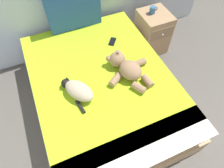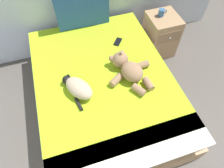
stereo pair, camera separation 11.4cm
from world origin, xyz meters
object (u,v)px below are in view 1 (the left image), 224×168
teddy_bear (127,67)px  mug (153,10)px  cell_phone (112,41)px  nightstand (152,32)px  patterned_cushion (73,9)px  bed (103,90)px  cat (78,90)px

teddy_bear → mug: 1.05m
cell_phone → nightstand: (0.73, 0.17, -0.22)m
patterned_cushion → cell_phone: patterned_cushion is taller
bed → cat: cat is taller
cat → teddy_bear: 0.58m
cell_phone → mug: (0.69, 0.22, 0.13)m
bed → nightstand: (1.06, 0.65, 0.05)m
patterned_cushion → nightstand: 1.20m
bed → cat: bearing=-159.4°
teddy_bear → cell_phone: teddy_bear is taller
cat → nightstand: 1.59m
bed → nightstand: bearing=31.5°
mug → bed: bearing=-145.9°
patterned_cushion → nightstand: bearing=-16.1°
cat → mug: 1.55m
bed → cell_phone: 0.64m
nightstand → patterned_cushion: bearing=163.9°
patterned_cushion → nightstand: size_ratio=1.11×
cat → mug: bearing=31.3°
cell_phone → nightstand: size_ratio=0.26×
cat → teddy_bear: (0.58, 0.07, 0.01)m
patterned_cushion → nightstand: (1.05, -0.30, -0.48)m
nightstand → mug: bearing=129.8°
teddy_bear → nightstand: bearing=41.6°
bed → cell_phone: bearing=55.0°
cat → nightstand: (1.36, 0.76, -0.29)m
nightstand → mug: mug is taller
teddy_bear → cell_phone: size_ratio=3.80×
bed → teddy_bear: size_ratio=3.41×
cat → teddy_bear: bearing=6.6°
patterned_cushion → nightstand: patterned_cushion is taller
bed → mug: mug is taller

